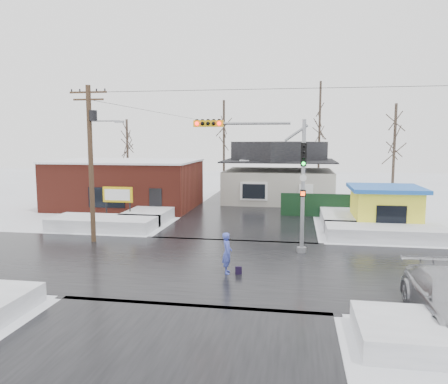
% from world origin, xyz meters
% --- Properties ---
extents(ground, '(120.00, 120.00, 0.00)m').
position_xyz_m(ground, '(0.00, 0.00, 0.00)').
color(ground, white).
rests_on(ground, ground).
extents(road_ns, '(10.00, 120.00, 0.02)m').
position_xyz_m(road_ns, '(0.00, 0.00, 0.01)').
color(road_ns, black).
rests_on(road_ns, ground).
extents(road_ew, '(120.00, 10.00, 0.02)m').
position_xyz_m(road_ew, '(0.00, 0.00, 0.01)').
color(road_ew, black).
rests_on(road_ew, ground).
extents(snowbank_nw, '(7.00, 3.00, 0.80)m').
position_xyz_m(snowbank_nw, '(-9.00, 7.00, 0.40)').
color(snowbank_nw, white).
rests_on(snowbank_nw, ground).
extents(snowbank_ne, '(7.00, 3.00, 0.80)m').
position_xyz_m(snowbank_ne, '(9.00, 7.00, 0.40)').
color(snowbank_ne, white).
rests_on(snowbank_ne, ground).
extents(snowbank_nside_w, '(3.00, 8.00, 0.80)m').
position_xyz_m(snowbank_nside_w, '(-7.00, 12.00, 0.40)').
color(snowbank_nside_w, white).
rests_on(snowbank_nside_w, ground).
extents(snowbank_nside_e, '(3.00, 8.00, 0.80)m').
position_xyz_m(snowbank_nside_e, '(7.00, 12.00, 0.40)').
color(snowbank_nside_e, white).
rests_on(snowbank_nside_e, ground).
extents(traffic_signal, '(6.05, 0.68, 7.00)m').
position_xyz_m(traffic_signal, '(2.43, 2.97, 4.54)').
color(traffic_signal, gray).
rests_on(traffic_signal, ground).
extents(utility_pole, '(3.15, 0.44, 9.00)m').
position_xyz_m(utility_pole, '(-7.93, 3.50, 5.11)').
color(utility_pole, '#382619').
rests_on(utility_pole, ground).
extents(brick_building, '(12.20, 8.20, 4.12)m').
position_xyz_m(brick_building, '(-11.00, 15.99, 2.08)').
color(brick_building, maroon).
rests_on(brick_building, ground).
extents(marquee_sign, '(2.20, 0.21, 2.55)m').
position_xyz_m(marquee_sign, '(-9.00, 9.49, 1.92)').
color(marquee_sign, black).
rests_on(marquee_sign, ground).
extents(house, '(10.40, 8.40, 5.76)m').
position_xyz_m(house, '(2.00, 22.00, 2.62)').
color(house, '#B2AEA1').
rests_on(house, ground).
extents(kiosk, '(4.60, 4.60, 2.88)m').
position_xyz_m(kiosk, '(9.50, 9.99, 1.46)').
color(kiosk, '#FFF838').
rests_on(kiosk, ground).
extents(fence, '(8.00, 0.12, 1.80)m').
position_xyz_m(fence, '(6.50, 14.00, 0.90)').
color(fence, black).
rests_on(fence, ground).
extents(tree_far_left, '(3.00, 3.00, 10.00)m').
position_xyz_m(tree_far_left, '(-4.00, 26.00, 7.95)').
color(tree_far_left, '#332821').
rests_on(tree_far_left, ground).
extents(tree_far_mid, '(3.00, 3.00, 12.00)m').
position_xyz_m(tree_far_mid, '(6.00, 28.00, 9.54)').
color(tree_far_mid, '#332821').
rests_on(tree_far_mid, ground).
extents(tree_far_right, '(3.00, 3.00, 9.00)m').
position_xyz_m(tree_far_right, '(12.00, 20.00, 7.16)').
color(tree_far_right, '#332821').
rests_on(tree_far_right, ground).
extents(tree_far_west, '(3.00, 3.00, 8.00)m').
position_xyz_m(tree_far_west, '(-14.00, 24.00, 6.36)').
color(tree_far_west, '#332821').
rests_on(tree_far_west, ground).
extents(pedestrian, '(0.54, 0.74, 1.85)m').
position_xyz_m(pedestrian, '(0.67, -1.17, 0.93)').
color(pedestrian, '#4452BF').
rests_on(pedestrian, ground).
extents(shopping_bag, '(0.30, 0.20, 0.35)m').
position_xyz_m(shopping_bag, '(1.20, -1.27, 0.17)').
color(shopping_bag, black).
rests_on(shopping_bag, ground).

